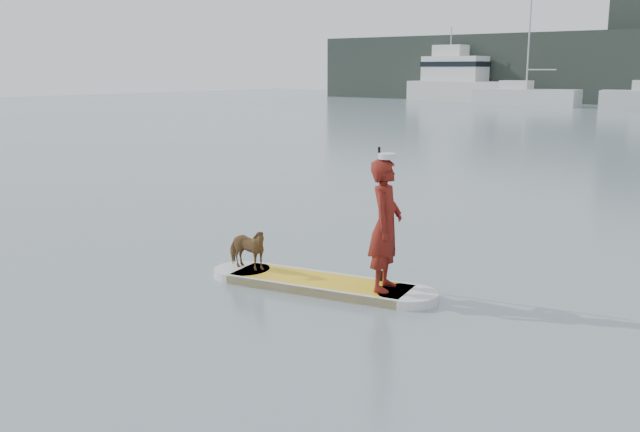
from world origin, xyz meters
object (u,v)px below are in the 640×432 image
Objects in this scene: dog at (247,248)px; motor_yacht_b at (460,81)px; sailboat_b at (525,95)px; paddler at (386,225)px; paddleboard at (320,284)px.

dog is 0.07× the size of motor_yacht_b.
motor_yacht_b is at bearing 18.96° from dog.
paddler is at bearing -72.82° from sailboat_b.
dog is 0.06× the size of sailboat_b.
dog is at bearing 83.71° from paddler.
paddler is at bearing -62.35° from motor_yacht_b.
paddler is 0.17× the size of motor_yacht_b.
paddleboard is 1.30m from paddler.
paddler is 2.17m from dog.
sailboat_b is 1.20× the size of motor_yacht_b.
motor_yacht_b is (-7.88, 4.01, 1.02)m from sailboat_b.
sailboat_b reaches higher than paddleboard.
paddleboard is 0.32× the size of motor_yacht_b.
paddleboard is at bearing -73.86° from sailboat_b.
sailboat_b reaches higher than paddler.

